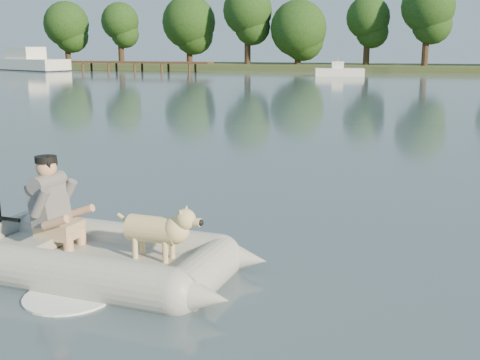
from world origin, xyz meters
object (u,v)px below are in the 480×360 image
(dock, at_px, (130,66))
(dinghy, at_px, (100,222))
(dog, at_px, (153,234))
(cabin_cruiser, at_px, (32,59))
(motorboat, at_px, (339,66))
(man, at_px, (50,200))

(dock, height_order, dinghy, dinghy)
(dog, bearing_deg, cabin_cruiser, 130.56)
(cabin_cruiser, bearing_deg, motorboat, 17.81)
(dock, bearing_deg, dog, -63.52)
(cabin_cruiser, distance_m, motorboat, 33.21)
(man, distance_m, dog, 1.48)
(motorboat, bearing_deg, cabin_cruiser, 164.15)
(dock, bearing_deg, motorboat, -8.78)
(dock, distance_m, cabin_cruiser, 10.94)
(dinghy, bearing_deg, cabin_cruiser, 130.04)
(dinghy, relative_size, man, 4.17)
(dinghy, height_order, dog, dinghy)
(dog, xyz_separation_m, motorboat, (-3.67, 48.67, 0.30))
(man, xyz_separation_m, motorboat, (-2.22, 48.55, 0.02))
(man, bearing_deg, cabin_cruiser, 129.54)
(man, distance_m, motorboat, 48.60)
(man, height_order, motorboat, motorboat)
(motorboat, bearing_deg, dock, 159.09)
(dog, height_order, motorboat, motorboat)
(dinghy, relative_size, cabin_cruiser, 0.51)
(dinghy, distance_m, cabin_cruiser, 62.35)
(man, relative_size, cabin_cruiser, 0.12)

